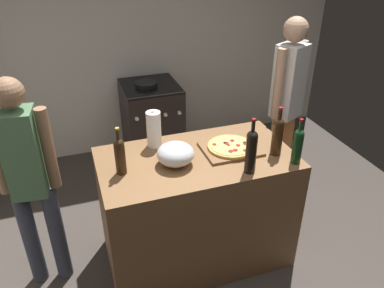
% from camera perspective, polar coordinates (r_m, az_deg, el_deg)
% --- Properties ---
extents(ground_plane, '(4.45, 3.21, 0.02)m').
position_cam_1_polar(ground_plane, '(3.69, -1.31, -9.27)').
color(ground_plane, '#3F3833').
extents(kitchen_wall_rear, '(4.45, 0.10, 2.60)m').
position_cam_1_polar(kitchen_wall_rear, '(4.31, -7.25, 15.86)').
color(kitchen_wall_rear, beige).
rests_on(kitchen_wall_rear, ground_plane).
extents(counter, '(1.36, 0.75, 0.91)m').
position_cam_1_polar(counter, '(2.93, 0.64, -9.57)').
color(counter, brown).
rests_on(counter, ground_plane).
extents(cutting_board, '(0.40, 0.32, 0.02)m').
position_cam_1_polar(cutting_board, '(2.76, 5.76, -0.72)').
color(cutting_board, brown).
rests_on(cutting_board, counter).
extents(pizza, '(0.33, 0.33, 0.03)m').
position_cam_1_polar(pizza, '(2.74, 5.80, -0.34)').
color(pizza, tan).
rests_on(pizza, cutting_board).
extents(mixing_bowl, '(0.25, 0.25, 0.16)m').
position_cam_1_polar(mixing_bowl, '(2.55, -2.46, -1.49)').
color(mixing_bowl, '#B2B2B7').
rests_on(mixing_bowl, counter).
extents(paper_towel_roll, '(0.10, 0.10, 0.27)m').
position_cam_1_polar(paper_towel_roll, '(2.75, -5.70, 2.20)').
color(paper_towel_roll, white).
rests_on(paper_towel_roll, counter).
extents(wine_bottle_clear, '(0.07, 0.07, 0.33)m').
position_cam_1_polar(wine_bottle_clear, '(2.63, 15.47, -0.09)').
color(wine_bottle_clear, '#143819').
rests_on(wine_bottle_clear, counter).
extents(wine_bottle_amber, '(0.08, 0.08, 0.36)m').
position_cam_1_polar(wine_bottle_amber, '(2.69, 12.62, 1.39)').
color(wine_bottle_amber, '#331E0F').
rests_on(wine_bottle_amber, counter).
extents(wine_bottle_green, '(0.07, 0.07, 0.38)m').
position_cam_1_polar(wine_bottle_green, '(2.45, 8.80, -0.86)').
color(wine_bottle_green, black).
rests_on(wine_bottle_green, counter).
extents(wine_bottle_dark, '(0.07, 0.07, 0.33)m').
position_cam_1_polar(wine_bottle_dark, '(2.47, -10.69, -1.52)').
color(wine_bottle_dark, '#331E0F').
rests_on(wine_bottle_dark, counter).
extents(stove, '(0.58, 0.64, 0.92)m').
position_cam_1_polar(stove, '(4.22, -5.99, 3.20)').
color(stove, black).
rests_on(stove, ground_plane).
extents(person_in_stripes, '(0.38, 0.22, 1.58)m').
position_cam_1_polar(person_in_stripes, '(2.69, -23.10, -4.57)').
color(person_in_stripes, '#383D4C').
rests_on(person_in_stripes, ground_plane).
extents(person_in_red, '(0.37, 0.28, 1.70)m').
position_cam_1_polar(person_in_red, '(3.46, 13.90, 6.35)').
color(person_in_red, '#D88C4C').
rests_on(person_in_red, ground_plane).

